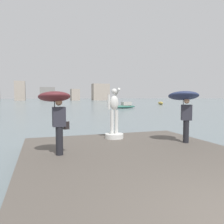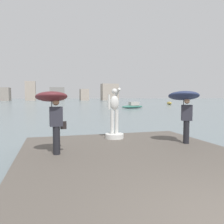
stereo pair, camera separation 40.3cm
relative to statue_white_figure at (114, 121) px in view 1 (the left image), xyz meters
name	(u,v)px [view 1 (the left image)]	position (x,y,z in m)	size (l,w,h in m)	color
ground_plane	(56,108)	(-0.17, 33.18, -1.13)	(400.00, 400.00, 0.00)	slate
pier	(165,179)	(-0.17, -4.33, -0.93)	(6.97, 10.97, 0.40)	#564F47
statue_white_figure	(114,121)	(0.00, 0.00, 0.00)	(0.79, 0.96, 2.17)	silver
onlooker_left	(56,105)	(-2.56, -2.03, 0.81)	(1.04, 1.06, 2.00)	black
onlooker_right	(184,101)	(2.28, -1.69, 0.90)	(1.53, 1.54, 2.07)	black
boat_near	(125,106)	(12.12, 29.32, -0.70)	(4.68, 2.08, 1.18)	#336B5B
boat_leftward	(160,103)	(28.51, 44.28, -0.74)	(2.10, 4.03, 0.79)	#B2993D
distant_skyline	(56,93)	(5.78, 116.61, 3.13)	(65.30, 12.81, 10.44)	gray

